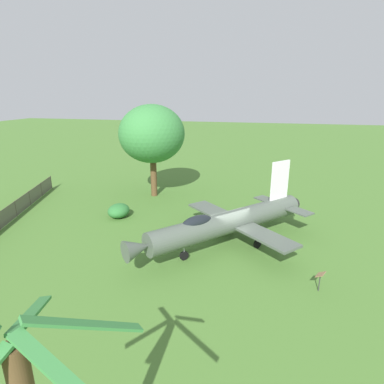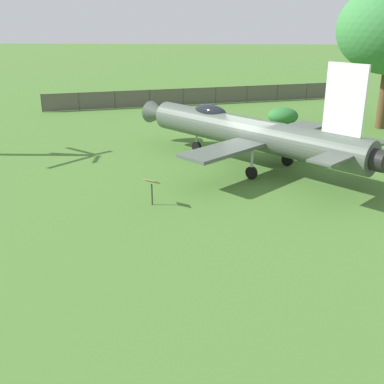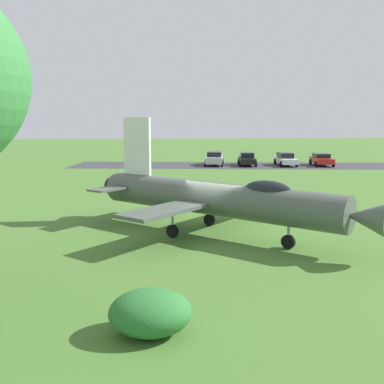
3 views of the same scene
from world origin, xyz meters
name	(u,v)px [view 2 (image 2 of 3)]	position (x,y,z in m)	size (l,w,h in m)	color
ground_plane	(250,166)	(0.00, 0.00, 0.00)	(200.00, 200.00, 0.00)	#47722D
display_jet	(246,131)	(0.26, -0.23, 1.80)	(12.27, 11.58, 5.48)	#4C564C
perimeter_fence	(200,95)	(3.14, -17.38, 0.77)	(24.74, 7.94, 1.43)	#4C4238
shrub_near_fence	(283,116)	(-2.97, -9.96, 0.59)	(2.12, 1.79, 1.17)	#2D7033
info_plaque	(152,185)	(4.33, 5.40, 0.85)	(0.71, 0.62, 1.14)	#333333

